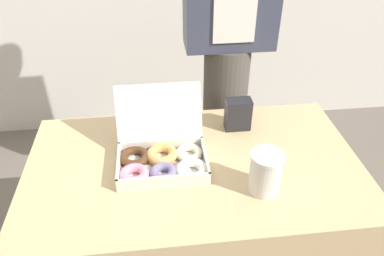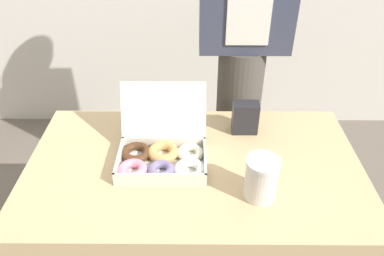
{
  "view_description": "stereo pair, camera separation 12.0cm",
  "coord_description": "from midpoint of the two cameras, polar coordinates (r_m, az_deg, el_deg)",
  "views": [
    {
      "loc": [
        -0.12,
        -0.95,
        1.55
      ],
      "look_at": [
        -0.0,
        0.02,
        0.86
      ],
      "focal_mm": 35.0,
      "sensor_mm": 36.0,
      "label": 1
    },
    {
      "loc": [
        0.0,
        -0.95,
        1.55
      ],
      "look_at": [
        -0.0,
        0.02,
        0.86
      ],
      "focal_mm": 35.0,
      "sensor_mm": 36.0,
      "label": 2
    }
  ],
  "objects": [
    {
      "name": "donut_box",
      "position": [
        1.24,
        -1.94,
        -4.19
      ],
      "size": [
        0.32,
        0.28,
        0.22
      ],
      "color": "silver",
      "rests_on": "table"
    },
    {
      "name": "napkin_holder",
      "position": [
        1.39,
        10.44,
        1.48
      ],
      "size": [
        0.09,
        0.05,
        0.12
      ],
      "color": "#232328",
      "rests_on": "table"
    },
    {
      "name": "person_customer",
      "position": [
        1.54,
        10.28,
        15.03
      ],
      "size": [
        0.36,
        0.23,
        1.78
      ],
      "color": "#4C4742",
      "rests_on": "ground_plane"
    },
    {
      "name": "table",
      "position": [
        1.52,
        2.5,
        -15.87
      ],
      "size": [
        1.13,
        0.65,
        0.72
      ],
      "color": "tan",
      "rests_on": "ground_plane"
    },
    {
      "name": "coffee_cup",
      "position": [
        1.14,
        13.4,
        -7.61
      ],
      "size": [
        0.1,
        0.1,
        0.14
      ],
      "color": "silver",
      "rests_on": "table"
    }
  ]
}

